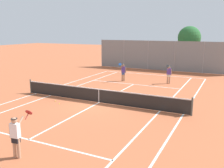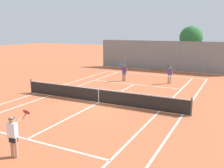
% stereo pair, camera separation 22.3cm
% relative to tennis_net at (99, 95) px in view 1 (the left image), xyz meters
% --- Properties ---
extents(ground_plane, '(120.00, 120.00, 0.00)m').
position_rel_tennis_net_xyz_m(ground_plane, '(0.00, 0.00, -0.51)').
color(ground_plane, '#B25B38').
extents(court_line_markings, '(11.10, 23.90, 0.01)m').
position_rel_tennis_net_xyz_m(court_line_markings, '(0.00, 0.00, -0.51)').
color(court_line_markings, silver).
rests_on(court_line_markings, ground).
extents(tennis_net, '(12.00, 0.10, 1.07)m').
position_rel_tennis_net_xyz_m(tennis_net, '(0.00, 0.00, 0.00)').
color(tennis_net, '#474C47').
rests_on(tennis_net, ground).
extents(player_near_side, '(0.60, 0.78, 1.77)m').
position_rel_tennis_net_xyz_m(player_near_side, '(0.78, -7.77, 0.42)').
color(player_near_side, tan).
rests_on(player_near_side, ground).
extents(player_far_left, '(0.49, 0.86, 1.77)m').
position_rel_tennis_net_xyz_m(player_far_left, '(-1.44, 7.35, 0.42)').
color(player_far_left, '#936B4C').
rests_on(player_far_left, ground).
extents(player_far_right, '(0.43, 0.90, 1.77)m').
position_rel_tennis_net_xyz_m(player_far_right, '(2.70, 8.08, 0.42)').
color(player_far_right, tan).
rests_on(player_far_right, ground).
extents(loose_tennis_ball_0, '(0.07, 0.07, 0.07)m').
position_rel_tennis_net_xyz_m(loose_tennis_ball_0, '(2.16, 1.44, -0.48)').
color(loose_tennis_ball_0, '#D1DB33').
rests_on(loose_tennis_ball_0, ground).
extents(loose_tennis_ball_1, '(0.07, 0.07, 0.07)m').
position_rel_tennis_net_xyz_m(loose_tennis_ball_1, '(-2.15, -1.44, -0.48)').
color(loose_tennis_ball_1, '#D1DB33').
rests_on(loose_tennis_ball_1, ground).
extents(loose_tennis_ball_3, '(0.07, 0.07, 0.07)m').
position_rel_tennis_net_xyz_m(loose_tennis_ball_3, '(-2.36, -4.99, -0.48)').
color(loose_tennis_ball_3, '#D1DB33').
rests_on(loose_tennis_ball_3, ground).
extents(loose_tennis_ball_4, '(0.07, 0.07, 0.07)m').
position_rel_tennis_net_xyz_m(loose_tennis_ball_4, '(-1.32, -6.21, -0.48)').
color(loose_tennis_ball_4, '#D1DB33').
rests_on(loose_tennis_ball_4, ground).
extents(loose_tennis_ball_5, '(0.07, 0.07, 0.07)m').
position_rel_tennis_net_xyz_m(loose_tennis_ball_5, '(-2.77, -1.07, -0.48)').
color(loose_tennis_ball_5, '#D1DB33').
rests_on(loose_tennis_ball_5, ground).
extents(back_fence, '(16.08, 0.08, 3.52)m').
position_rel_tennis_net_xyz_m(back_fence, '(-0.00, 15.29, 1.25)').
color(back_fence, gray).
rests_on(back_fence, ground).
extents(tree_behind_left, '(2.73, 2.73, 5.22)m').
position_rel_tennis_net_xyz_m(tree_behind_left, '(2.75, 17.66, 3.27)').
color(tree_behind_left, brown).
rests_on(tree_behind_left, ground).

